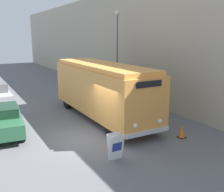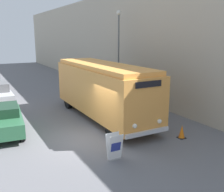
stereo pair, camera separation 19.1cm
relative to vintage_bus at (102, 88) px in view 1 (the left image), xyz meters
The scene contains 7 objects.
ground_plane 3.94m from the vintage_bus, 127.29° to the right, with size 80.00×80.00×0.00m, color slate.
building_wall_right 8.94m from the vintage_bus, 57.30° to the left, with size 0.30×60.00×8.63m.
vintage_bus is the anchor object (origin of this frame).
sign_board 5.74m from the vintage_bus, 111.88° to the right, with size 0.63×0.40×1.09m.
streetlamp 5.68m from the vintage_bus, 49.09° to the left, with size 0.36×0.36×6.81m.
parked_car_near 5.78m from the vintage_bus, behind, with size 2.17×4.21×1.48m.
traffic_cone 5.41m from the vintage_bus, 68.10° to the right, with size 0.36×0.36×0.66m.
Camera 1 is at (-5.00, -10.97, 4.94)m, focal length 42.00 mm.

